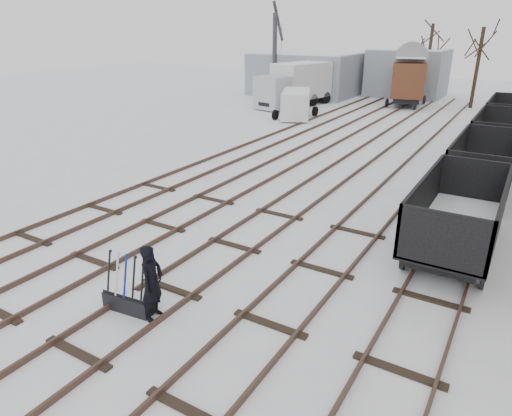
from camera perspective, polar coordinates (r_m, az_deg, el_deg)
The scene contains 16 objects.
ground at distance 12.49m, azimuth -10.51°, elevation -10.01°, with size 120.00×120.00×0.00m, color white.
tracks at distance 23.55m, azimuth 11.86°, elevation 5.46°, with size 13.90×52.00×0.16m.
shed_left at distance 48.46m, azimuth 6.44°, elevation 16.36°, with size 10.00×8.00×4.10m.
shed_right at distance 49.28m, azimuth 18.42°, elevation 15.76°, with size 7.00×6.00×4.50m.
ground_frame at distance 11.77m, azimuth -15.63°, elevation -11.02°, with size 1.34×0.56×1.49m.
worker at distance 11.01m, azimuth -12.85°, elevation -9.12°, with size 0.69×0.45×1.90m, color black.
freight_wagon_a at distance 15.06m, azimuth 23.77°, elevation -2.09°, with size 2.27×5.67×2.31m.
freight_wagon_b at distance 21.11m, azimuth 26.41°, elevation 4.03°, with size 2.27×5.67×2.31m.
freight_wagon_c at distance 27.33m, azimuth 27.88°, elevation 7.39°, with size 2.27×5.67×2.31m.
freight_wagon_d at distance 33.61m, azimuth 28.82°, elevation 9.50°, with size 2.27×5.67×2.31m.
box_van_wagon at distance 42.84m, azimuth 18.56°, elevation 15.20°, with size 3.99×5.90×4.13m.
lorry at distance 40.85m, azimuth 4.90°, elevation 15.16°, with size 3.78×8.25×3.60m.
panel_van at distance 35.44m, azimuth 5.01°, elevation 12.86°, with size 3.72×5.05×2.05m.
crane at distance 45.69m, azimuth 2.43°, elevation 16.44°, with size 2.18×5.16×8.65m.
tree_far_left at distance 47.68m, azimuth 20.72°, elevation 16.69°, with size 0.30×0.30×6.75m, color black.
tree_far_right at distance 43.67m, azimuth 25.89°, elevation 15.41°, with size 0.30×0.30×6.48m, color black.
Camera 1 is at (7.31, -7.77, 6.50)m, focal length 32.00 mm.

